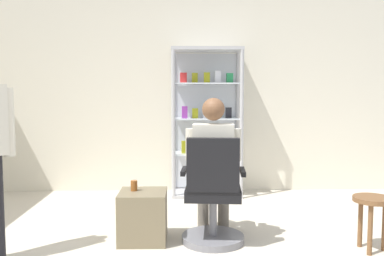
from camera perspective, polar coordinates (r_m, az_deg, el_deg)
back_wall at (r=5.65m, az=-2.21°, el=5.03°), size 6.00×0.10×2.70m
display_cabinet_main at (r=5.44m, az=1.97°, el=0.97°), size 0.90×0.45×1.90m
office_chair at (r=3.71m, az=2.89°, el=-9.84°), size 0.58×0.56×0.96m
seated_shopkeeper at (r=3.80m, az=2.93°, el=-4.56°), size 0.51×0.59×1.29m
storage_crate at (r=3.85m, az=-6.72°, el=-11.91°), size 0.42×0.42×0.45m
tea_glass at (r=3.83m, az=-7.94°, el=-7.81°), size 0.06×0.06×0.09m
wooden_stool at (r=3.87m, az=23.43°, el=-10.04°), size 0.32×0.32×0.46m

